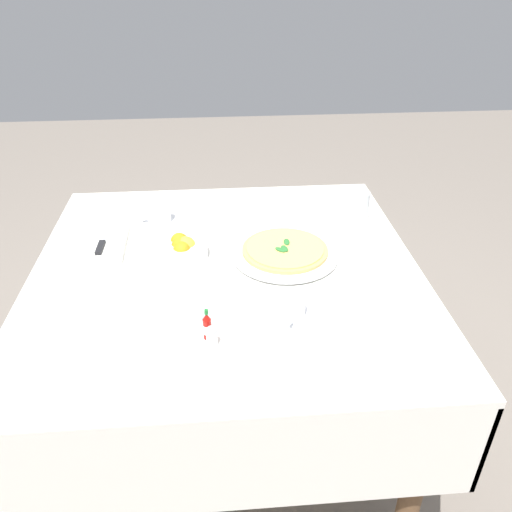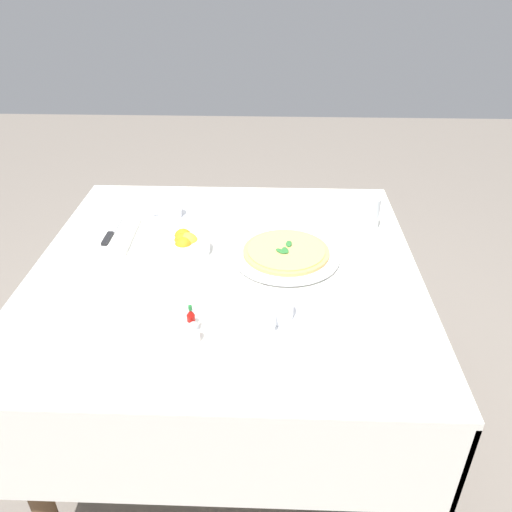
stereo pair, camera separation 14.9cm
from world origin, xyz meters
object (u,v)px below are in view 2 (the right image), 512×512
at_px(coffee_cup_far_left, 278,310).
at_px(pepper_shaker, 194,333).
at_px(pizza_plate, 286,255).
at_px(water_glass_left_edge, 369,215).
at_px(pizza, 286,251).
at_px(hot_sauce_bottle, 191,322).
at_px(napkin_folded, 112,235).
at_px(citrus_bowl, 185,244).
at_px(salt_shaker, 189,318).
at_px(dinner_knife, 112,231).
at_px(coffee_cup_near_left, 170,209).

bearing_deg(coffee_cup_far_left, pepper_shaker, 115.35).
bearing_deg(pizza_plate, water_glass_left_edge, -53.80).
height_order(pizza, hot_sauce_bottle, hot_sauce_bottle).
height_order(napkin_folded, pepper_shaker, pepper_shaker).
height_order(pizza_plate, pepper_shaker, pepper_shaker).
distance_m(coffee_cup_far_left, citrus_bowl, 0.42).
height_order(napkin_folded, salt_shaker, salt_shaker).
distance_m(dinner_knife, hot_sauce_bottle, 0.55).
bearing_deg(pizza, coffee_cup_near_left, 57.39).
distance_m(pizza_plate, citrus_bowl, 0.30).
relative_size(coffee_cup_near_left, salt_shaker, 2.34).
distance_m(coffee_cup_near_left, citrus_bowl, 0.24).
bearing_deg(water_glass_left_edge, coffee_cup_near_left, 85.54).
bearing_deg(coffee_cup_far_left, pizza, -4.97).
relative_size(pizza, water_glass_left_edge, 2.32).
bearing_deg(napkin_folded, salt_shaker, -145.80).
xyz_separation_m(citrus_bowl, salt_shaker, (-0.35, -0.06, -0.00)).
xyz_separation_m(coffee_cup_near_left, napkin_folded, (-0.14, 0.16, -0.02)).
relative_size(coffee_cup_near_left, hot_sauce_bottle, 1.59).
height_order(water_glass_left_edge, dinner_knife, water_glass_left_edge).
bearing_deg(coffee_cup_near_left, citrus_bowl, -159.24).
relative_size(pizza_plate, pepper_shaker, 5.61).
xyz_separation_m(napkin_folded, pepper_shaker, (-0.48, -0.33, 0.02)).
relative_size(hot_sauce_bottle, salt_shaker, 1.48).
xyz_separation_m(coffee_cup_near_left, water_glass_left_edge, (-0.05, -0.66, 0.02)).
relative_size(coffee_cup_far_left, dinner_knife, 0.68).
bearing_deg(salt_shaker, coffee_cup_near_left, 14.63).
bearing_deg(citrus_bowl, coffee_cup_near_left, 20.76).
bearing_deg(pizza, dinner_knife, 78.96).
bearing_deg(pizza, coffee_cup_far_left, 175.03).
xyz_separation_m(coffee_cup_far_left, salt_shaker, (-0.04, 0.21, -0.00)).
height_order(dinner_knife, citrus_bowl, citrus_bowl).
xyz_separation_m(citrus_bowl, hot_sauce_bottle, (-0.37, -0.07, 0.01)).
distance_m(pizza_plate, dinner_knife, 0.56).
bearing_deg(dinner_knife, pepper_shaker, -145.55).
relative_size(coffee_cup_near_left, dinner_knife, 0.67).
distance_m(pizza_plate, salt_shaker, 0.40).
xyz_separation_m(napkin_folded, dinner_knife, (0.00, -0.00, 0.01)).
height_order(water_glass_left_edge, hot_sauce_bottle, water_glass_left_edge).
xyz_separation_m(water_glass_left_edge, salt_shaker, (-0.52, 0.51, -0.02)).
xyz_separation_m(pizza, salt_shaker, (-0.32, 0.24, 0.00)).
relative_size(water_glass_left_edge, salt_shaker, 1.94).
distance_m(coffee_cup_near_left, pepper_shaker, 0.65).
bearing_deg(coffee_cup_near_left, dinner_knife, 131.83).
distance_m(pizza_plate, napkin_folded, 0.55).
height_order(water_glass_left_edge, napkin_folded, water_glass_left_edge).
bearing_deg(hot_sauce_bottle, coffee_cup_far_left, -72.62).
distance_m(citrus_bowl, pepper_shaker, 0.41).
height_order(pizza_plate, salt_shaker, salt_shaker).
bearing_deg(napkin_folded, citrus_bowl, -109.79).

